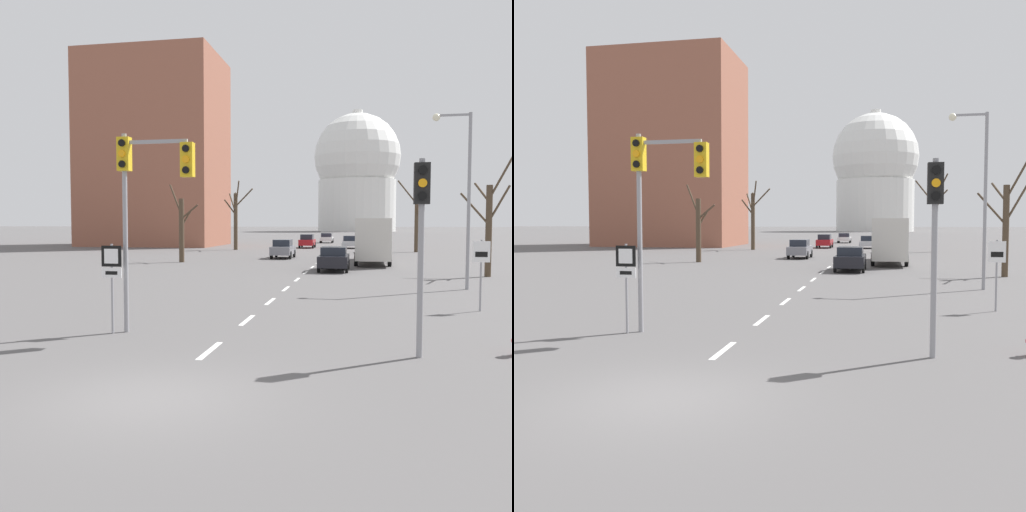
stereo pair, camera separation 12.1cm
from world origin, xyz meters
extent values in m
plane|color=#565454|center=(0.00, 0.00, 0.00)|extent=(800.00, 800.00, 0.00)
cube|color=silver|center=(0.00, 3.95, 0.00)|extent=(0.16, 2.00, 0.01)
cube|color=silver|center=(0.00, 8.45, 0.00)|extent=(0.16, 2.00, 0.01)
cube|color=silver|center=(0.00, 12.95, 0.00)|extent=(0.16, 2.00, 0.01)
cube|color=silver|center=(0.00, 17.45, 0.00)|extent=(0.16, 2.00, 0.01)
cube|color=silver|center=(0.00, 21.95, 0.00)|extent=(0.16, 2.00, 0.01)
cube|color=silver|center=(0.00, 26.45, 0.00)|extent=(0.16, 2.00, 0.01)
cube|color=silver|center=(0.00, 30.95, 0.00)|extent=(0.16, 2.00, 0.01)
cube|color=silver|center=(0.00, 35.45, 0.00)|extent=(0.16, 2.00, 0.01)
cube|color=silver|center=(0.00, 39.95, 0.00)|extent=(0.16, 2.00, 0.01)
cube|color=silver|center=(0.00, 44.45, 0.00)|extent=(0.16, 2.00, 0.01)
cube|color=silver|center=(0.00, 48.95, 0.00)|extent=(0.16, 2.00, 0.01)
cube|color=silver|center=(0.00, 53.45, 0.00)|extent=(0.16, 2.00, 0.01)
cylinder|color=gray|center=(-3.04, 5.83, 2.87)|extent=(0.14, 0.14, 5.73)
cube|color=gold|center=(-3.04, 5.83, 5.15)|extent=(0.36, 0.28, 0.96)
cylinder|color=black|center=(-3.04, 5.66, 5.45)|extent=(0.20, 0.06, 0.20)
cylinder|color=orange|center=(-3.04, 5.66, 5.15)|extent=(0.20, 0.06, 0.20)
cylinder|color=black|center=(-3.04, 5.66, 4.85)|extent=(0.20, 0.06, 0.20)
cube|color=gray|center=(-2.10, 5.83, 5.48)|extent=(1.89, 0.10, 0.10)
cube|color=gold|center=(-1.15, 5.83, 4.95)|extent=(0.36, 0.28, 0.96)
cylinder|color=black|center=(-1.15, 5.66, 5.25)|extent=(0.20, 0.06, 0.20)
cylinder|color=orange|center=(-1.15, 5.66, 4.95)|extent=(0.20, 0.06, 0.20)
cylinder|color=black|center=(-1.15, 5.66, 4.65)|extent=(0.20, 0.06, 0.20)
cylinder|color=gray|center=(5.06, 4.22, 2.34)|extent=(0.14, 0.14, 4.68)
cube|color=black|center=(5.06, 4.22, 4.10)|extent=(0.36, 0.28, 0.96)
cylinder|color=black|center=(5.06, 4.05, 4.40)|extent=(0.20, 0.06, 0.20)
cylinder|color=orange|center=(5.06, 4.05, 4.10)|extent=(0.20, 0.06, 0.20)
cylinder|color=black|center=(5.06, 4.05, 3.81)|extent=(0.20, 0.06, 0.20)
cylinder|color=gray|center=(-3.33, 5.52, 1.29)|extent=(0.07, 0.07, 2.59)
cube|color=black|center=(-3.33, 5.50, 2.24)|extent=(0.60, 0.03, 0.60)
cube|color=white|center=(-3.33, 5.48, 2.24)|extent=(0.42, 0.01, 0.42)
cube|color=white|center=(-3.33, 5.50, 1.76)|extent=(0.60, 0.03, 0.28)
cube|color=black|center=(-3.33, 5.48, 1.76)|extent=(0.36, 0.01, 0.10)
cylinder|color=gray|center=(7.85, 11.93, 1.29)|extent=(0.07, 0.07, 2.58)
cube|color=white|center=(7.85, 11.91, 2.15)|extent=(0.60, 0.03, 0.76)
cube|color=black|center=(7.85, 11.90, 2.05)|extent=(0.42, 0.01, 0.19)
cylinder|color=gray|center=(8.52, 18.82, 4.17)|extent=(0.16, 0.16, 8.35)
cube|color=gray|center=(7.75, 18.82, 8.25)|extent=(1.55, 0.10, 0.10)
sphere|color=#F2EAC6|center=(6.98, 18.82, 8.17)|extent=(0.36, 0.36, 0.36)
cube|color=#B7B7BC|center=(1.76, 61.51, 0.63)|extent=(1.83, 4.14, 0.59)
cube|color=#1E232D|center=(1.76, 61.30, 1.24)|extent=(1.56, 1.99, 0.62)
cylinder|color=black|center=(0.89, 62.79, 0.34)|extent=(0.18, 0.67, 0.67)
cylinder|color=black|center=(2.62, 62.79, 0.34)|extent=(0.18, 0.67, 0.67)
cylinder|color=black|center=(0.89, 60.22, 0.34)|extent=(0.18, 0.67, 0.67)
cylinder|color=black|center=(2.62, 60.22, 0.34)|extent=(0.18, 0.67, 0.67)
cube|color=maroon|center=(-3.52, 61.51, 0.71)|extent=(1.76, 4.44, 0.70)
cube|color=#1E232D|center=(-3.52, 61.29, 1.38)|extent=(1.50, 2.13, 0.65)
cylinder|color=black|center=(-4.35, 62.88, 0.36)|extent=(0.18, 0.72, 0.72)
cylinder|color=black|center=(-2.69, 62.88, 0.36)|extent=(0.18, 0.72, 0.72)
cylinder|color=black|center=(-4.35, 60.13, 0.36)|extent=(0.18, 0.72, 0.72)
cylinder|color=black|center=(-2.69, 60.13, 0.36)|extent=(0.18, 0.72, 0.72)
cube|color=#2D4C33|center=(4.23, 52.06, 0.64)|extent=(1.74, 4.14, 0.66)
cube|color=#1E232D|center=(4.23, 51.86, 1.26)|extent=(1.48, 1.99, 0.58)
cylinder|color=black|center=(3.41, 53.35, 0.31)|extent=(0.18, 0.62, 0.62)
cylinder|color=black|center=(5.05, 53.35, 0.31)|extent=(0.18, 0.62, 0.62)
cylinder|color=black|center=(3.41, 50.78, 0.31)|extent=(0.18, 0.62, 0.62)
cylinder|color=black|center=(5.05, 50.78, 0.31)|extent=(0.18, 0.62, 0.62)
cube|color=slate|center=(-3.53, 40.65, 0.72)|extent=(1.76, 4.43, 0.72)
cube|color=#1E232D|center=(-3.53, 40.43, 1.38)|extent=(1.49, 2.12, 0.60)
cylinder|color=black|center=(-4.36, 42.02, 0.36)|extent=(0.18, 0.71, 0.71)
cylinder|color=black|center=(-2.70, 42.02, 0.36)|extent=(0.18, 0.71, 0.71)
cylinder|color=black|center=(-4.36, 39.28, 0.36)|extent=(0.18, 0.71, 0.71)
cylinder|color=black|center=(-2.70, 39.28, 0.36)|extent=(0.18, 0.71, 0.71)
cube|color=black|center=(1.69, 28.11, 0.69)|extent=(1.87, 4.53, 0.72)
cube|color=#1E232D|center=(1.69, 27.89, 1.32)|extent=(1.59, 2.17, 0.56)
cylinder|color=black|center=(0.80, 29.51, 0.33)|extent=(0.18, 0.66, 0.66)
cylinder|color=black|center=(2.58, 29.51, 0.33)|extent=(0.18, 0.66, 0.66)
cylinder|color=black|center=(0.80, 26.71, 0.33)|extent=(0.18, 0.66, 0.66)
cylinder|color=black|center=(2.58, 26.71, 0.33)|extent=(0.18, 0.66, 0.66)
cube|color=silver|center=(-2.38, 79.73, 0.64)|extent=(1.89, 4.04, 0.58)
cube|color=#1E232D|center=(-2.38, 79.53, 1.22)|extent=(1.61, 1.94, 0.59)
cylinder|color=black|center=(-3.28, 80.98, 0.35)|extent=(0.18, 0.70, 0.70)
cylinder|color=black|center=(-1.49, 80.98, 0.35)|extent=(0.18, 0.70, 0.70)
cylinder|color=black|center=(-3.28, 78.48, 0.35)|extent=(0.18, 0.70, 0.70)
cylinder|color=black|center=(-1.49, 78.48, 0.35)|extent=(0.18, 0.70, 0.70)
cube|color=beige|center=(4.24, 35.92, 1.98)|extent=(2.50, 10.80, 3.00)
cube|color=black|center=(4.24, 35.92, 2.35)|extent=(2.52, 10.26, 0.90)
cylinder|color=black|center=(3.04, 39.70, 0.48)|extent=(0.26, 0.96, 0.96)
cylinder|color=black|center=(5.44, 39.70, 0.48)|extent=(0.26, 0.96, 0.96)
cylinder|color=black|center=(3.04, 32.68, 0.48)|extent=(0.26, 0.96, 0.96)
cylinder|color=black|center=(5.44, 32.68, 0.48)|extent=(0.26, 0.96, 0.96)
cylinder|color=#473828|center=(-10.78, 34.04, 2.55)|extent=(0.41, 0.41, 5.09)
cylinder|color=#473828|center=(-11.38, 34.39, 5.04)|extent=(1.32, 0.88, 2.50)
cylinder|color=#473828|center=(-11.09, 35.04, 3.81)|extent=(0.64, 2.13, 1.98)
cylinder|color=#473828|center=(-10.47, 34.34, 3.54)|extent=(0.75, 0.77, 1.39)
cylinder|color=#473828|center=(-10.11, 34.04, 4.04)|extent=(1.44, 0.16, 1.21)
cylinder|color=#473828|center=(9.01, 53.76, 3.07)|extent=(0.44, 0.44, 6.15)
cylinder|color=#473828|center=(7.96, 53.15, 6.39)|extent=(2.15, 1.48, 2.51)
cylinder|color=#473828|center=(8.90, 53.28, 5.96)|extent=(0.37, 1.11, 2.09)
cylinder|color=#473828|center=(9.67, 53.84, 6.98)|extent=(1.46, 0.32, 2.86)
cylinder|color=#473828|center=(9.65, 53.32, 5.95)|extent=(1.32, 1.12, 1.45)
cylinder|color=#473828|center=(9.22, 52.77, 4.84)|extent=(0.48, 2.10, 1.84)
cylinder|color=#473828|center=(-11.21, 54.97, 3.28)|extent=(0.46, 0.46, 6.55)
cylinder|color=#473828|center=(-10.74, 53.94, 6.66)|extent=(0.96, 2.21, 2.45)
cylinder|color=#473828|center=(-11.85, 55.92, 5.63)|extent=(1.25, 2.10, 2.09)
cylinder|color=#473828|center=(-11.78, 54.58, 4.95)|extent=(1.26, 0.97, 1.83)
cylinder|color=#473828|center=(-11.53, 56.16, 5.69)|extent=(0.68, 2.50, 2.27)
cylinder|color=#473828|center=(-10.00, 54.26, 6.07)|extent=(2.36, 1.76, 1.97)
cylinder|color=#473828|center=(10.81, 25.78, 2.69)|extent=(0.36, 0.36, 5.38)
cylinder|color=#473828|center=(10.07, 26.22, 4.02)|extent=(1.55, 1.05, 1.97)
cylinder|color=#473828|center=(11.42, 25.41, 5.91)|extent=(1.32, 0.89, 2.67)
cylinder|color=#473828|center=(10.48, 26.43, 5.02)|extent=(0.66, 1.42, 1.22)
cylinder|color=#473828|center=(11.39, 25.88, 4.30)|extent=(1.26, 0.33, 2.16)
cylinder|color=silver|center=(0.00, 196.86, 9.08)|extent=(27.24, 27.24, 18.16)
sphere|color=silver|center=(0.00, 196.86, 26.48)|extent=(30.27, 30.27, 30.27)
cylinder|color=silver|center=(0.00, 196.86, 40.10)|extent=(3.63, 3.63, 5.30)
cube|color=#935642|center=(-25.05, 65.67, 12.87)|extent=(18.00, 14.00, 25.73)
camera|label=1|loc=(3.83, -9.61, 3.20)|focal=40.00mm
camera|label=2|loc=(3.94, -9.59, 3.20)|focal=40.00mm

